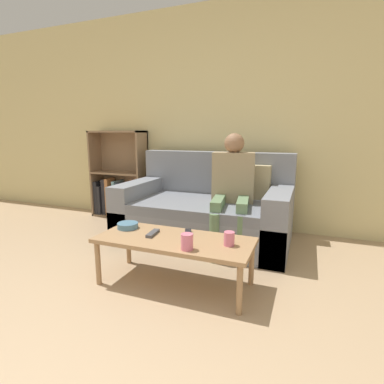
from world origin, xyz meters
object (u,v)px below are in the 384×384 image
object	(u,v)px
cup_near	(187,242)
snack_bowl	(128,226)
tv_remote_1	(188,233)
person_adult	(233,182)
coffee_table	(174,243)
bookshelf	(117,183)
cup_far	(229,239)
couch	(206,212)
tv_remote_0	(153,233)

from	to	relation	value
cup_near	snack_bowl	size ratio (longest dim) A/B	0.65
snack_bowl	tv_remote_1	bearing A→B (deg)	3.46
person_adult	coffee_table	bearing A→B (deg)	-111.03
bookshelf	cup_near	xyz separation A→B (m)	(1.73, -1.66, -0.03)
cup_far	tv_remote_1	world-z (taller)	cup_far
bookshelf	cup_near	size ratio (longest dim) A/B	10.60
cup_far	snack_bowl	size ratio (longest dim) A/B	0.58
person_adult	cup_far	distance (m)	0.99
couch	tv_remote_1	bearing A→B (deg)	-79.84
snack_bowl	person_adult	bearing A→B (deg)	53.02
snack_bowl	cup_far	bearing A→B (deg)	-4.66
coffee_table	cup_far	distance (m)	0.42
couch	tv_remote_0	distance (m)	1.04
person_adult	cup_near	distance (m)	1.14
bookshelf	tv_remote_0	world-z (taller)	bookshelf
person_adult	tv_remote_0	size ratio (longest dim) A/B	6.51
cup_far	tv_remote_0	world-z (taller)	cup_far
couch	snack_bowl	xyz separation A→B (m)	(-0.35, -0.97, 0.09)
couch	snack_bowl	world-z (taller)	couch
cup_near	coffee_table	bearing A→B (deg)	135.56
cup_far	snack_bowl	xyz separation A→B (m)	(-0.87, 0.07, -0.03)
tv_remote_1	bookshelf	bearing A→B (deg)	117.77
cup_near	tv_remote_1	bearing A→B (deg)	110.80
person_adult	cup_far	xyz separation A→B (m)	(0.21, -0.94, -0.24)
coffee_table	snack_bowl	xyz separation A→B (m)	(-0.45, 0.08, 0.06)
couch	person_adult	bearing A→B (deg)	-18.21
cup_near	person_adult	bearing A→B (deg)	88.52
tv_remote_0	snack_bowl	bearing A→B (deg)	160.45
bookshelf	cup_near	world-z (taller)	bookshelf
cup_near	couch	bearing A→B (deg)	102.69
person_adult	bookshelf	bearing A→B (deg)	153.62
person_adult	cup_far	size ratio (longest dim) A/B	11.58
cup_near	tv_remote_0	size ratio (longest dim) A/B	0.63
coffee_table	cup_near	size ratio (longest dim) A/B	10.59
cup_far	snack_bowl	world-z (taller)	cup_far
coffee_table	person_adult	size ratio (longest dim) A/B	1.03
person_adult	snack_bowl	xyz separation A→B (m)	(-0.65, -0.87, -0.27)
coffee_table	snack_bowl	bearing A→B (deg)	170.20
tv_remote_0	tv_remote_1	distance (m)	0.27
coffee_table	tv_remote_1	bearing A→B (deg)	59.05
bookshelf	tv_remote_1	distance (m)	2.13
coffee_table	tv_remote_1	world-z (taller)	tv_remote_1
cup_near	tv_remote_1	distance (m)	0.30
coffee_table	cup_far	xyz separation A→B (m)	(0.41, 0.01, 0.08)
couch	cup_far	distance (m)	1.17
tv_remote_0	snack_bowl	size ratio (longest dim) A/B	1.03
bookshelf	tv_remote_1	bearing A→B (deg)	-40.52
coffee_table	cup_far	size ratio (longest dim) A/B	11.89
cup_far	cup_near	bearing A→B (deg)	-144.05
bookshelf	coffee_table	bearing A→B (deg)	-43.88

